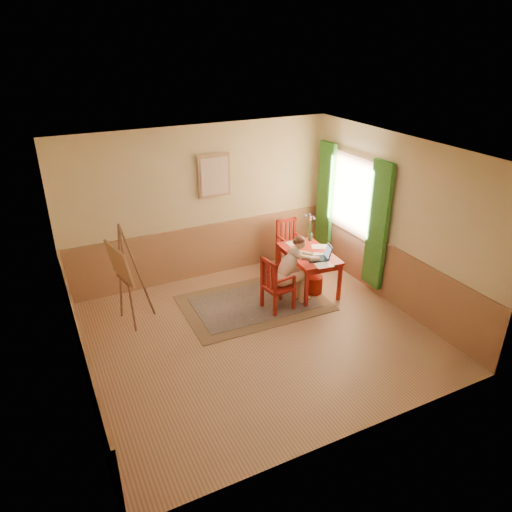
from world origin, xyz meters
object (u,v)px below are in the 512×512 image
figure (291,268)px  laptop (321,256)px  table (309,257)px  easel (122,267)px  chair_back (290,245)px  chair_left (276,284)px

figure → laptop: bearing=0.1°
table → easel: size_ratio=0.74×
figure → laptop: 0.57m
table → figure: 0.62m
table → easel: (-3.12, 0.29, 0.37)m
chair_back → laptop: (-0.10, -1.21, 0.29)m
chair_left → easel: size_ratio=0.56×
chair_left → easel: bearing=163.9°
table → laptop: (0.03, -0.32, 0.14)m
table → figure: size_ratio=1.03×
figure → table: bearing=30.8°
chair_back → easel: easel is taller
chair_back → easel: bearing=-169.5°
laptop → chair_left: bearing=-176.8°
chair_left → chair_back: (0.98, 1.26, 0.01)m
table → chair_back: chair_back is taller
chair_left → figure: 0.38m
chair_back → easel: size_ratio=0.57×
table → easel: easel is taller
chair_left → easel: (-2.28, 0.66, 0.53)m
table → easel: bearing=174.6°
chair_left → easel: 2.43m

